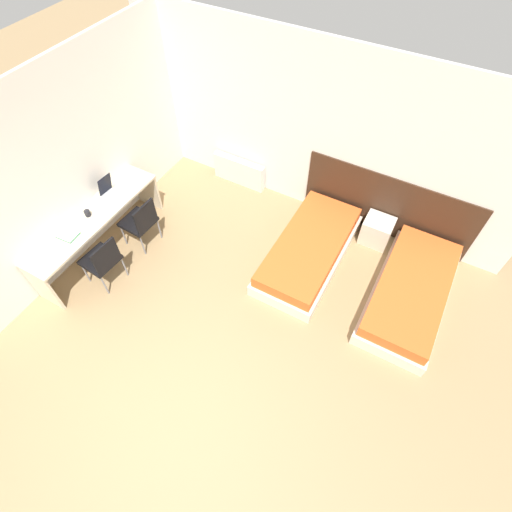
{
  "coord_description": "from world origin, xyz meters",
  "views": [
    {
      "loc": [
        1.58,
        -0.69,
        4.77
      ],
      "look_at": [
        0.0,
        2.17,
        0.55
      ],
      "focal_mm": 28.0,
      "sensor_mm": 36.0,
      "label": 1
    }
  ],
  "objects_px": {
    "chair_near_laptop": "(141,221)",
    "chair_near_notebook": "(102,259)",
    "bed_near_window": "(309,250)",
    "laptop": "(111,192)",
    "bed_near_door": "(410,292)",
    "nightstand": "(377,231)"
  },
  "relations": [
    {
      "from": "chair_near_laptop",
      "to": "chair_near_notebook",
      "type": "height_order",
      "value": "same"
    },
    {
      "from": "bed_near_window",
      "to": "laptop",
      "type": "relative_size",
      "value": 5.93
    },
    {
      "from": "chair_near_laptop",
      "to": "laptop",
      "type": "bearing_deg",
      "value": 177.12
    },
    {
      "from": "chair_near_laptop",
      "to": "laptop",
      "type": "distance_m",
      "value": 0.58
    },
    {
      "from": "bed_near_window",
      "to": "chair_near_notebook",
      "type": "relative_size",
      "value": 2.35
    },
    {
      "from": "bed_near_window",
      "to": "laptop",
      "type": "height_order",
      "value": "laptop"
    },
    {
      "from": "laptop",
      "to": "bed_near_door",
      "type": "bearing_deg",
      "value": 15.22
    },
    {
      "from": "nightstand",
      "to": "chair_near_notebook",
      "type": "bearing_deg",
      "value": -140.16
    },
    {
      "from": "bed_near_door",
      "to": "chair_near_notebook",
      "type": "bearing_deg",
      "value": -155.59
    },
    {
      "from": "bed_near_door",
      "to": "nightstand",
      "type": "height_order",
      "value": "nightstand"
    },
    {
      "from": "bed_near_door",
      "to": "bed_near_window",
      "type": "bearing_deg",
      "value": 180.0
    },
    {
      "from": "nightstand",
      "to": "bed_near_door",
      "type": "bearing_deg",
      "value": -47.41
    },
    {
      "from": "bed_near_window",
      "to": "laptop",
      "type": "distance_m",
      "value": 2.99
    },
    {
      "from": "bed_near_door",
      "to": "laptop",
      "type": "distance_m",
      "value": 4.44
    },
    {
      "from": "laptop",
      "to": "chair_near_laptop",
      "type": "bearing_deg",
      "value": -1.88
    },
    {
      "from": "nightstand",
      "to": "laptop",
      "type": "height_order",
      "value": "laptop"
    },
    {
      "from": "chair_near_notebook",
      "to": "laptop",
      "type": "distance_m",
      "value": 1.03
    },
    {
      "from": "chair_near_laptop",
      "to": "laptop",
      "type": "height_order",
      "value": "laptop"
    },
    {
      "from": "nightstand",
      "to": "chair_near_notebook",
      "type": "xyz_separation_m",
      "value": [
        -3.06,
        -2.55,
        0.27
      ]
    },
    {
      "from": "bed_near_door",
      "to": "nightstand",
      "type": "distance_m",
      "value": 1.12
    },
    {
      "from": "bed_near_window",
      "to": "chair_near_laptop",
      "type": "height_order",
      "value": "chair_near_laptop"
    },
    {
      "from": "bed_near_window",
      "to": "laptop",
      "type": "xyz_separation_m",
      "value": [
        -2.8,
        -0.87,
        0.6
      ]
    }
  ]
}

